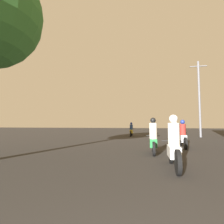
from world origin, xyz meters
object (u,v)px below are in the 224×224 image
utility_pole_far (199,97)px  motorcycle_yellow (131,131)px  motorcycle_white (174,147)px  motorcycle_silver (183,136)px  motorcycle_orange (175,132)px  motorcycle_green (153,139)px

utility_pole_far → motorcycle_yellow: bearing=178.2°
motorcycle_white → motorcycle_silver: size_ratio=1.00×
motorcycle_silver → motorcycle_orange: 5.01m
motorcycle_silver → utility_pole_far: (3.20, 8.49, 3.37)m
motorcycle_yellow → utility_pole_far: bearing=5.6°
motorcycle_white → utility_pole_far: (4.33, 13.32, 3.36)m
motorcycle_yellow → utility_pole_far: (6.83, -0.22, 3.38)m
motorcycle_green → motorcycle_yellow: bearing=107.6°
motorcycle_white → motorcycle_orange: bearing=72.1°
utility_pole_far → motorcycle_orange: bearing=-129.3°
motorcycle_green → motorcycle_yellow: motorcycle_green is taller
motorcycle_white → motorcycle_silver: motorcycle_white is taller
motorcycle_white → utility_pole_far: size_ratio=0.27×
utility_pole_far → motorcycle_silver: bearing=-110.7°
motorcycle_white → motorcycle_silver: (1.13, 4.83, -0.01)m
motorcycle_green → utility_pole_far: size_ratio=0.25×
motorcycle_orange → utility_pole_far: utility_pole_far is taller
motorcycle_yellow → motorcycle_green: bearing=-72.3°
motorcycle_orange → motorcycle_yellow: motorcycle_orange is taller
motorcycle_orange → motorcycle_green: bearing=-113.4°
motorcycle_orange → utility_pole_far: 5.62m
motorcycle_silver → motorcycle_yellow: bearing=116.2°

